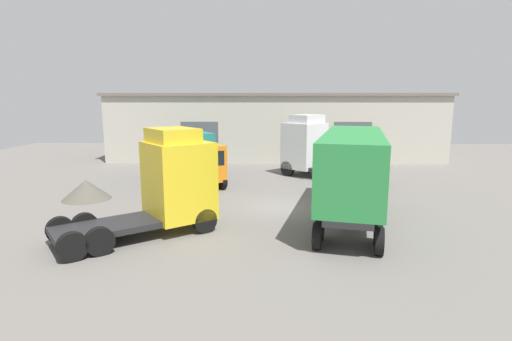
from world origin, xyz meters
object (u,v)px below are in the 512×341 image
object	(u,v)px
tractor_unit_yellow	(169,183)
gravel_pile	(86,190)
tractor_unit_white	(310,148)
container_trailer_green	(352,166)
box_truck_orange	(188,153)

from	to	relation	value
tractor_unit_yellow	gravel_pile	bearing A→B (deg)	101.57
tractor_unit_white	tractor_unit_yellow	distance (m)	14.23
container_trailer_green	tractor_unit_yellow	world-z (taller)	tractor_unit_yellow
tractor_unit_yellow	container_trailer_green	bearing A→B (deg)	-25.89
box_truck_orange	gravel_pile	size ratio (longest dim) A/B	2.96
container_trailer_green	tractor_unit_yellow	bearing A→B (deg)	114.43
container_trailer_green	box_truck_orange	xyz separation A→B (m)	(-9.10, 8.84, -0.66)
container_trailer_green	tractor_unit_white	bearing A→B (deg)	17.12
tractor_unit_yellow	gravel_pile	world-z (taller)	tractor_unit_yellow
container_trailer_green	tractor_unit_yellow	size ratio (longest dim) A/B	1.53
tractor_unit_yellow	gravel_pile	distance (m)	8.01
gravel_pile	box_truck_orange	bearing A→B (deg)	47.77
tractor_unit_white	container_trailer_green	bearing A→B (deg)	137.85
tractor_unit_white	box_truck_orange	xyz separation A→B (m)	(-8.39, -1.87, -0.17)
box_truck_orange	gravel_pile	world-z (taller)	box_truck_orange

